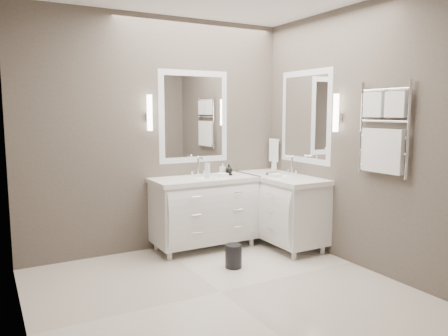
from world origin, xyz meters
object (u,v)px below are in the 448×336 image
vanity_back (204,208)px  waste_bin (234,256)px  towel_ladder (383,135)px  vanity_right (281,205)px

vanity_back → waste_bin: (-0.03, -0.74, -0.36)m
vanity_back → towel_ladder: bearing=-55.9°
vanity_right → towel_ladder: 1.60m
vanity_back → vanity_right: (0.88, -0.33, 0.00)m
vanity_back → towel_ladder: 2.16m
waste_bin → towel_ladder: bearing=-37.8°
vanity_back → waste_bin: bearing=-92.6°
vanity_back → waste_bin: 0.83m
vanity_back → towel_ladder: (1.10, -1.63, 0.91)m
towel_ladder → vanity_back: bearing=124.1°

